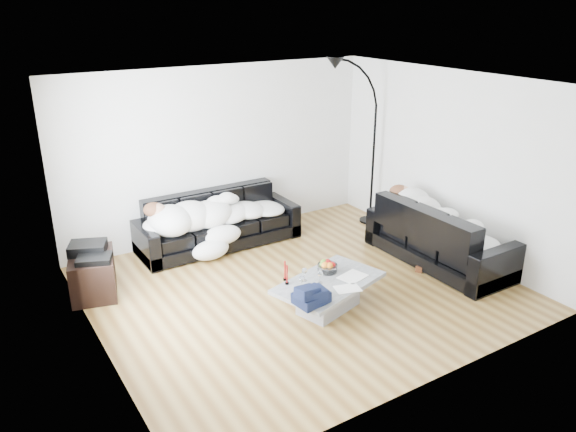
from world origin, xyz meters
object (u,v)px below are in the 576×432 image
wine_glass_b (302,283)px  wine_glass_c (320,276)px  wine_glass_a (305,274)px  floor_lamp (374,152)px  candle_left (287,275)px  coffee_table (329,295)px  av_cabinet (93,275)px  sofa_right (440,234)px  shoes (422,263)px  sofa_back (218,221)px  fruit_bowl (327,266)px  sleeper_back (219,207)px  candle_right (285,271)px  sleeper_right (442,220)px  stereo (90,251)px

wine_glass_b → wine_glass_c: wine_glass_b is taller
wine_glass_a → floor_lamp: (2.51, 1.80, 0.73)m
candle_left → wine_glass_a: bearing=-9.2°
coffee_table → av_cabinet: (-2.27, 1.88, 0.07)m
sofa_right → shoes: sofa_right is taller
coffee_table → sofa_back: bearing=96.7°
sofa_right → wine_glass_c: (-2.19, -0.22, 0.03)m
sofa_right → wine_glass_a: size_ratio=12.96×
wine_glass_a → av_cabinet: bearing=139.7°
fruit_bowl → shoes: size_ratio=0.57×
fruit_bowl → wine_glass_b: bearing=-157.9°
wine_glass_b → sleeper_back: bearing=87.6°
sofa_back → candle_right: (-0.14, -2.12, 0.11)m
sofa_back → candle_right: 2.13m
wine_glass_a → sofa_right: bearing=2.0°
sleeper_back → fruit_bowl: size_ratio=8.39×
sofa_right → coffee_table: bearing=96.6°
sofa_back → coffee_table: sofa_back is taller
wine_glass_c → av_cabinet: bearing=139.2°
wine_glass_c → floor_lamp: 3.16m
sofa_right → wine_glass_c: sofa_right is taller
sofa_right → wine_glass_b: sofa_right is taller
coffee_table → wine_glass_c: 0.29m
wine_glass_c → candle_left: bearing=153.2°
wine_glass_b → av_cabinet: size_ratio=0.22×
shoes → floor_lamp: (0.48, 1.71, 1.14)m
sofa_right → av_cabinet: bearing=69.3°
sofa_right → wine_glass_a: bearing=92.0°
candle_left → wine_glass_c: bearing=-26.8°
wine_glass_a → candle_right: size_ratio=0.67×
candle_left → av_cabinet: candle_left is taller
wine_glass_c → shoes: (1.91, 0.23, -0.41)m
shoes → floor_lamp: bearing=60.3°
wine_glass_b → shoes: bearing=6.4°
sleeper_back → sleeper_right: 3.18m
wine_glass_c → av_cabinet: 2.85m
wine_glass_b → candle_right: 0.29m
coffee_table → candle_right: bearing=145.9°
fruit_bowl → sleeper_back: bearing=100.9°
sleeper_right → candle_left: (-2.54, -0.04, -0.14)m
coffee_table → shoes: coffee_table is taller
sofa_back → wine_glass_b: size_ratio=14.58×
fruit_bowl → wine_glass_b: 0.55m
wine_glass_b → floor_lamp: 3.38m
sleeper_back → floor_lamp: bearing=-9.0°
wine_glass_c → stereo: bearing=139.2°
sleeper_right → stereo: sleeper_right is taller
sleeper_right → fruit_bowl: 1.96m
sleeper_right → stereo: 4.65m
sofa_back → sleeper_right: bearing=-42.6°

